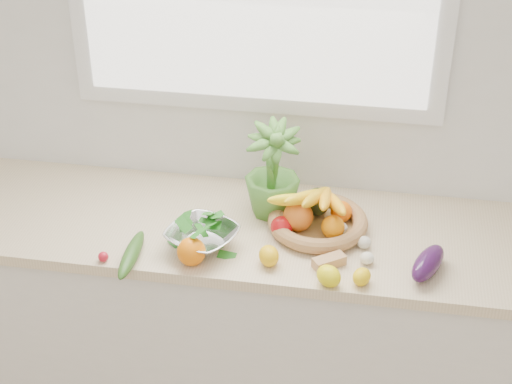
% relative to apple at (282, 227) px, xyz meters
% --- Properties ---
extents(back_wall, '(4.50, 0.02, 2.70)m').
position_rel_apple_xyz_m(back_wall, '(-0.14, 0.35, 0.41)').
color(back_wall, white).
rests_on(back_wall, ground).
extents(counter_cabinet, '(2.20, 0.58, 0.86)m').
position_rel_apple_xyz_m(counter_cabinet, '(-0.14, 0.05, -0.51)').
color(counter_cabinet, silver).
rests_on(counter_cabinet, ground).
extents(countertop, '(2.24, 0.62, 0.04)m').
position_rel_apple_xyz_m(countertop, '(-0.14, 0.05, -0.06)').
color(countertop, beige).
rests_on(countertop, counter_cabinet).
extents(orange_loose, '(0.11, 0.11, 0.09)m').
position_rel_apple_xyz_m(orange_loose, '(-0.26, -0.20, 0.01)').
color(orange_loose, orange).
rests_on(orange_loose, countertop).
extents(lemon_a, '(0.09, 0.10, 0.06)m').
position_rel_apple_xyz_m(lemon_a, '(-0.02, -0.16, -0.01)').
color(lemon_a, yellow).
rests_on(lemon_a, countertop).
extents(lemon_b, '(0.08, 0.08, 0.05)m').
position_rel_apple_xyz_m(lemon_b, '(0.28, -0.21, -0.01)').
color(lemon_b, yellow).
rests_on(lemon_b, countertop).
extents(lemon_c, '(0.11, 0.10, 0.07)m').
position_rel_apple_xyz_m(lemon_c, '(0.18, -0.23, -0.00)').
color(lemon_c, yellow).
rests_on(lemon_c, countertop).
extents(apple, '(0.10, 0.10, 0.08)m').
position_rel_apple_xyz_m(apple, '(0.00, 0.00, 0.00)').
color(apple, '#B20E12').
rests_on(apple, countertop).
extents(ginger, '(0.11, 0.10, 0.03)m').
position_rel_apple_xyz_m(ginger, '(0.17, -0.14, -0.02)').
color(ginger, tan).
rests_on(ginger, countertop).
extents(garlic_a, '(0.05, 0.05, 0.04)m').
position_rel_apple_xyz_m(garlic_a, '(0.20, 0.05, -0.02)').
color(garlic_a, silver).
rests_on(garlic_a, countertop).
extents(garlic_b, '(0.05, 0.05, 0.04)m').
position_rel_apple_xyz_m(garlic_b, '(0.28, -0.02, -0.02)').
color(garlic_b, beige).
rests_on(garlic_b, countertop).
extents(garlic_c, '(0.05, 0.05, 0.04)m').
position_rel_apple_xyz_m(garlic_c, '(0.29, -0.10, -0.02)').
color(garlic_c, white).
rests_on(garlic_c, countertop).
extents(eggplant, '(0.15, 0.21, 0.08)m').
position_rel_apple_xyz_m(eggplant, '(0.48, -0.12, 0.00)').
color(eggplant, '#33103E').
rests_on(eggplant, countertop).
extents(cucumber, '(0.05, 0.26, 0.05)m').
position_rel_apple_xyz_m(cucumber, '(-0.46, -0.21, -0.01)').
color(cucumber, '#204E17').
rests_on(cucumber, countertop).
extents(radish, '(0.04, 0.04, 0.03)m').
position_rel_apple_xyz_m(radish, '(-0.55, -0.23, -0.02)').
color(radish, red).
rests_on(radish, countertop).
extents(potted_herb, '(0.22, 0.22, 0.34)m').
position_rel_apple_xyz_m(potted_herb, '(-0.05, 0.14, 0.13)').
color(potted_herb, '#4B8731').
rests_on(potted_herb, countertop).
extents(fruit_basket, '(0.43, 0.43, 0.18)m').
position_rel_apple_xyz_m(fruit_basket, '(0.11, 0.07, 0.01)').
color(fruit_basket, tan).
rests_on(fruit_basket, countertop).
extents(colander_with_spinach, '(0.29, 0.29, 0.12)m').
position_rel_apple_xyz_m(colander_with_spinach, '(-0.25, -0.11, 0.02)').
color(colander_with_spinach, white).
rests_on(colander_with_spinach, countertop).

